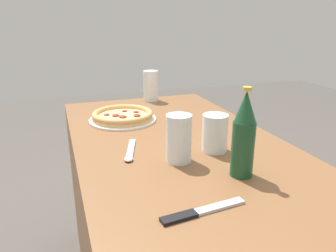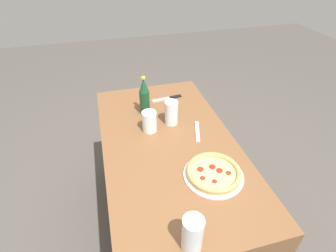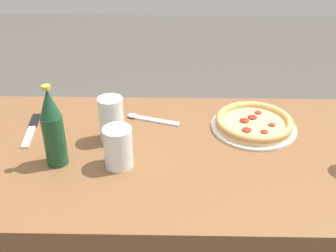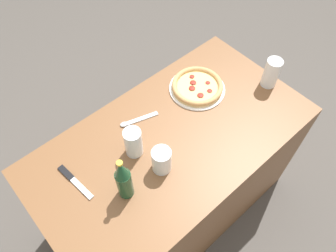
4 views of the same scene
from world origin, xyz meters
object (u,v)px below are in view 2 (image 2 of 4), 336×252
spoon (197,129)px  glass_water (149,122)px  beer_bottle (144,97)px  pizza_pepperoni (214,173)px  glass_orange_juice (192,235)px  glass_cola (171,114)px  knife (168,98)px

spoon → glass_water: bearing=-103.8°
glass_water → beer_bottle: bearing=177.2°
glass_water → spoon: bearing=76.2°
pizza_pepperoni → glass_orange_juice: size_ratio=1.80×
glass_orange_juice → glass_water: size_ratio=1.28×
glass_cola → glass_water: glass_cola is taller
glass_cola → glass_water: bearing=-75.0°
knife → spoon: 0.37m
glass_orange_juice → glass_cola: size_ratio=1.07×
beer_bottle → spoon: size_ratio=1.33×
glass_cola → spoon: (0.10, 0.12, -0.06)m
spoon → knife: bearing=-169.2°
glass_cola → spoon: size_ratio=0.78×
glass_cola → knife: 0.28m
pizza_pepperoni → beer_bottle: size_ratio=1.13×
glass_cola → spoon: 0.17m
pizza_pepperoni → beer_bottle: 0.62m
pizza_pepperoni → spoon: (-0.34, 0.05, -0.01)m
spoon → beer_bottle: bearing=-133.7°
beer_bottle → knife: beer_bottle is taller
glass_orange_juice → beer_bottle: beer_bottle is taller
glass_cola → glass_water: (0.04, -0.13, -0.01)m
pizza_pepperoni → beer_bottle: (-0.58, -0.20, 0.09)m
glass_cola → spoon: glass_cola is taller
glass_cola → beer_bottle: beer_bottle is taller
pizza_pepperoni → spoon: bearing=172.0°
pizza_pepperoni → knife: bearing=-178.3°
glass_orange_juice → beer_bottle: size_ratio=0.63×
beer_bottle → spoon: (0.24, 0.25, -0.11)m
glass_cola → beer_bottle: (-0.14, -0.12, 0.05)m
pizza_pepperoni → knife: 0.71m
beer_bottle → knife: 0.24m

